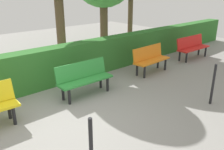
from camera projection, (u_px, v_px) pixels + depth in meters
The scene contains 7 objects.
ground_plane at pixel (67, 124), 4.92m from camera, with size 22.44×22.44×0.00m, color gray.
bench_red at pixel (192, 46), 9.33m from camera, with size 1.65×0.51×0.86m.
bench_orange at pixel (150, 58), 7.77m from camera, with size 1.43×0.50×0.86m.
bench_green at pixel (84, 77), 6.12m from camera, with size 1.49×0.49×0.86m.
hedge_row at pixel (60, 64), 6.94m from camera, with size 18.44×0.51×1.08m, color #2D6B28.
railing_post_mid at pixel (213, 84), 5.61m from camera, with size 0.06×0.06×1.00m, color black.
railing_post_far at pixel (91, 149), 3.36m from camera, with size 0.06×0.06×1.00m, color black.
Camera 1 is at (2.16, 3.80, 2.64)m, focal length 38.33 mm.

